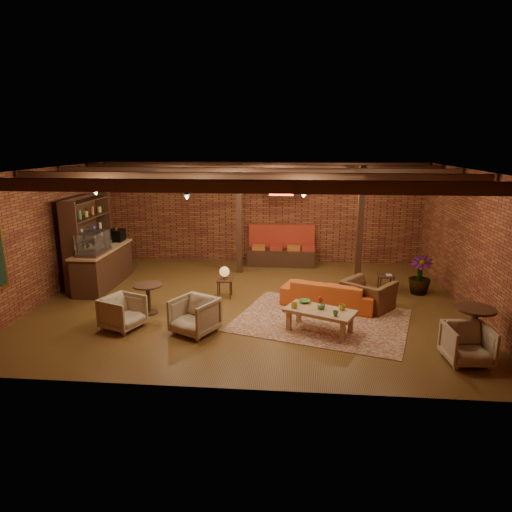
# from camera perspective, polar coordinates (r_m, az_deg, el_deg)

# --- Properties ---
(floor) EXTENTS (10.00, 10.00, 0.00)m
(floor) POSITION_cam_1_polar(r_m,az_deg,el_deg) (11.17, -0.66, -5.83)
(floor) COLOR #432B10
(floor) RESTS_ON ground
(ceiling) EXTENTS (10.00, 8.00, 0.02)m
(ceiling) POSITION_cam_1_polar(r_m,az_deg,el_deg) (10.52, -0.71, 10.79)
(ceiling) COLOR black
(ceiling) RESTS_ON wall_back
(wall_back) EXTENTS (10.00, 0.02, 3.20)m
(wall_back) POSITION_cam_1_polar(r_m,az_deg,el_deg) (14.65, 0.92, 5.45)
(wall_back) COLOR maroon
(wall_back) RESTS_ON ground
(wall_front) EXTENTS (10.00, 0.02, 3.20)m
(wall_front) POSITION_cam_1_polar(r_m,az_deg,el_deg) (6.90, -4.08, -4.63)
(wall_front) COLOR maroon
(wall_front) RESTS_ON ground
(wall_left) EXTENTS (0.02, 8.00, 3.20)m
(wall_left) POSITION_cam_1_polar(r_m,az_deg,el_deg) (12.28, -24.60, 2.46)
(wall_left) COLOR maroon
(wall_left) RESTS_ON ground
(wall_right) EXTENTS (0.02, 8.00, 3.20)m
(wall_right) POSITION_cam_1_polar(r_m,az_deg,el_deg) (11.37, 25.26, 1.55)
(wall_right) COLOR maroon
(wall_right) RESTS_ON ground
(ceiling_beams) EXTENTS (9.80, 6.40, 0.22)m
(ceiling_beams) POSITION_cam_1_polar(r_m,az_deg,el_deg) (10.52, -0.71, 10.14)
(ceiling_beams) COLOR #321B10
(ceiling_beams) RESTS_ON ceiling
(ceiling_pipe) EXTENTS (9.60, 0.12, 0.12)m
(ceiling_pipe) POSITION_cam_1_polar(r_m,az_deg,el_deg) (12.13, 0.08, 9.58)
(ceiling_pipe) COLOR black
(ceiling_pipe) RESTS_ON ceiling
(post_left) EXTENTS (0.16, 0.16, 3.20)m
(post_left) POSITION_cam_1_polar(r_m,az_deg,el_deg) (13.33, -2.12, 4.57)
(post_left) COLOR #321B10
(post_left) RESTS_ON ground
(post_right) EXTENTS (0.16, 0.16, 3.20)m
(post_right) POSITION_cam_1_polar(r_m,az_deg,el_deg) (12.75, 12.90, 3.79)
(post_right) COLOR #321B10
(post_right) RESTS_ON ground
(service_counter) EXTENTS (0.80, 2.50, 1.60)m
(service_counter) POSITION_cam_1_polar(r_m,az_deg,el_deg) (12.91, -18.61, -0.11)
(service_counter) COLOR #321B10
(service_counter) RESTS_ON ground
(plant_counter) EXTENTS (0.35, 0.39, 0.30)m
(plant_counter) POSITION_cam_1_polar(r_m,az_deg,el_deg) (12.96, -18.00, 1.90)
(plant_counter) COLOR #337F33
(plant_counter) RESTS_ON service_counter
(shelving_hutch) EXTENTS (0.52, 2.00, 2.40)m
(shelving_hutch) POSITION_cam_1_polar(r_m,az_deg,el_deg) (13.08, -20.18, 1.74)
(shelving_hutch) COLOR #321B10
(shelving_hutch) RESTS_ON ground
(banquette) EXTENTS (2.10, 0.70, 1.00)m
(banquette) POSITION_cam_1_polar(r_m,az_deg,el_deg) (14.39, 3.15, 0.80)
(banquette) COLOR #A32C1B
(banquette) RESTS_ON ground
(service_sign) EXTENTS (0.86, 0.06, 0.30)m
(service_sign) POSITION_cam_1_polar(r_m,az_deg,el_deg) (13.63, 3.18, 7.95)
(service_sign) COLOR #FF3719
(service_sign) RESTS_ON ceiling
(ceiling_spotlights) EXTENTS (6.40, 4.40, 0.28)m
(ceiling_spotlights) POSITION_cam_1_polar(r_m,az_deg,el_deg) (10.54, -0.70, 8.95)
(ceiling_spotlights) COLOR black
(ceiling_spotlights) RESTS_ON ceiling
(rug) EXTENTS (4.23, 3.66, 0.01)m
(rug) POSITION_cam_1_polar(r_m,az_deg,el_deg) (10.20, 8.20, -7.93)
(rug) COLOR maroon
(rug) RESTS_ON floor
(sofa) EXTENTS (2.34, 1.48, 0.64)m
(sofa) POSITION_cam_1_polar(r_m,az_deg,el_deg) (10.96, 9.13, -4.65)
(sofa) COLOR #B94A19
(sofa) RESTS_ON floor
(coffee_table) EXTENTS (1.56, 1.21, 0.73)m
(coffee_table) POSITION_cam_1_polar(r_m,az_deg,el_deg) (9.49, 7.94, -6.94)
(coffee_table) COLOR #9D6A49
(coffee_table) RESTS_ON floor
(side_table_lamp) EXTENTS (0.39, 0.39, 0.79)m
(side_table_lamp) POSITION_cam_1_polar(r_m,az_deg,el_deg) (11.39, -3.96, -2.27)
(side_table_lamp) COLOR #321B10
(side_table_lamp) RESTS_ON floor
(round_table_left) EXTENTS (0.65, 0.65, 0.68)m
(round_table_left) POSITION_cam_1_polar(r_m,az_deg,el_deg) (10.63, -13.33, -4.63)
(round_table_left) COLOR #321B10
(round_table_left) RESTS_ON floor
(armchair_a) EXTENTS (0.93, 0.95, 0.77)m
(armchair_a) POSITION_cam_1_polar(r_m,az_deg,el_deg) (9.97, -16.32, -6.60)
(armchair_a) COLOR beige
(armchair_a) RESTS_ON floor
(armchair_b) EXTENTS (1.05, 1.03, 0.82)m
(armchair_b) POSITION_cam_1_polar(r_m,az_deg,el_deg) (9.41, -7.69, -7.21)
(armchair_b) COLOR beige
(armchair_b) RESTS_ON floor
(armchair_right) EXTENTS (1.25, 1.19, 0.92)m
(armchair_right) POSITION_cam_1_polar(r_m,az_deg,el_deg) (10.93, 13.84, -4.16)
(armchair_right) COLOR brown
(armchair_right) RESTS_ON floor
(side_table_book) EXTENTS (0.41, 0.41, 0.47)m
(side_table_book) POSITION_cam_1_polar(r_m,az_deg,el_deg) (12.29, 15.94, -2.48)
(side_table_book) COLOR #321B10
(side_table_book) RESTS_ON floor
(round_table_right) EXTENTS (0.72, 0.72, 0.84)m
(round_table_right) POSITION_cam_1_polar(r_m,az_deg,el_deg) (9.45, 25.63, -7.45)
(round_table_right) COLOR #321B10
(round_table_right) RESTS_ON floor
(armchair_far) EXTENTS (0.80, 0.75, 0.77)m
(armchair_far) POSITION_cam_1_polar(r_m,az_deg,el_deg) (8.97, 24.95, -9.77)
(armchair_far) COLOR beige
(armchair_far) RESTS_ON floor
(plant_tall) EXTENTS (2.13, 2.13, 2.96)m
(plant_tall) POSITION_cam_1_polar(r_m,az_deg,el_deg) (12.16, 20.17, 2.19)
(plant_tall) COLOR #4C7F4C
(plant_tall) RESTS_ON floor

